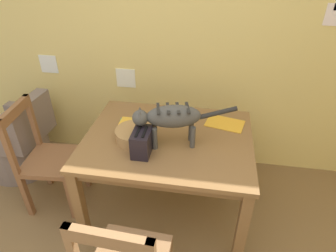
% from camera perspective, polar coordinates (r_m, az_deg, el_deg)
% --- Properties ---
extents(wall_rear, '(4.84, 0.11, 2.50)m').
position_cam_1_polar(wall_rear, '(2.66, 2.68, 16.70)').
color(wall_rear, '#EACF71').
rests_on(wall_rear, ground_plane).
extents(dining_table, '(1.23, 0.96, 0.74)m').
position_cam_1_polar(dining_table, '(2.22, -0.00, -4.06)').
color(dining_table, brown).
rests_on(dining_table, ground_plane).
extents(cat, '(0.70, 0.23, 0.31)m').
position_cam_1_polar(cat, '(1.98, 0.51, 1.64)').
color(cat, '#494741').
rests_on(cat, dining_table).
extents(saucer_bowl, '(0.17, 0.17, 0.03)m').
position_cam_1_polar(saucer_bowl, '(2.09, -5.12, -3.40)').
color(saucer_bowl, blue).
rests_on(saucer_bowl, dining_table).
extents(coffee_mug, '(0.12, 0.08, 0.08)m').
position_cam_1_polar(coffee_mug, '(2.06, -5.09, -2.12)').
color(coffee_mug, '#317DBE').
rests_on(coffee_mug, saucer_bowl).
extents(magazine, '(0.33, 0.25, 0.01)m').
position_cam_1_polar(magazine, '(2.37, 10.95, 0.50)').
color(magazine, gold).
rests_on(magazine, dining_table).
extents(book_stack, '(0.18, 0.14, 0.07)m').
position_cam_1_polar(book_stack, '(2.28, -7.28, 0.29)').
color(book_stack, '#984B9B').
rests_on(book_stack, dining_table).
extents(wicker_basket, '(0.28, 0.28, 0.08)m').
position_cam_1_polar(wicker_basket, '(2.14, -6.48, -1.63)').
color(wicker_basket, '#AA7E48').
rests_on(wicker_basket, dining_table).
extents(toaster, '(0.12, 0.20, 0.18)m').
position_cam_1_polar(toaster, '(1.99, -5.05, -3.12)').
color(toaster, black).
rests_on(toaster, dining_table).
extents(wooden_chair_near, '(0.45, 0.45, 0.94)m').
position_cam_1_polar(wooden_chair_near, '(2.62, -22.44, -5.85)').
color(wooden_chair_near, brown).
rests_on(wooden_chair_near, ground_plane).
extents(wicker_armchair, '(0.61, 0.62, 0.78)m').
position_cam_1_polar(wicker_armchair, '(3.22, -26.77, -3.36)').
color(wicker_armchair, slate).
rests_on(wicker_armchair, ground_plane).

